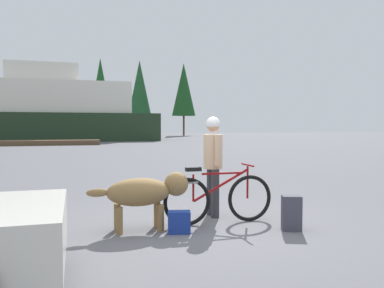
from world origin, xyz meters
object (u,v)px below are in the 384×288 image
bicycle (218,198)px  dog (145,192)px  backpack (291,213)px  handbag_pannier (179,222)px  person_cyclist (213,157)px  ferry_boat (16,112)px

bicycle → dog: bearing=-178.3°
backpack → handbag_pannier: (-1.63, 0.32, -0.10)m
person_cyclist → handbag_pannier: person_cyclist is taller
bicycle → ferry_boat: 38.58m
handbag_pannier → ferry_boat: size_ratio=0.01×
dog → backpack: bearing=-17.3°
bicycle → dog: 1.18m
bicycle → ferry_boat: (-7.83, 37.69, 2.54)m
bicycle → backpack: bearing=-37.1°
dog → backpack: (2.06, -0.64, -0.31)m
bicycle → ferry_boat: size_ratio=0.06×
backpack → ferry_boat: ferry_boat is taller
backpack → ferry_boat: bearing=102.8°
dog → bicycle: bearing=1.7°
person_cyclist → handbag_pannier: 1.47m
bicycle → person_cyclist: bearing=79.8°
person_cyclist → dog: 1.44m
bicycle → dog: (-1.17, -0.03, 0.16)m
dog → handbag_pannier: size_ratio=4.69×
person_cyclist → bicycle: bearing=-100.2°
bicycle → dog: bicycle is taller
dog → backpack: size_ratio=2.92×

